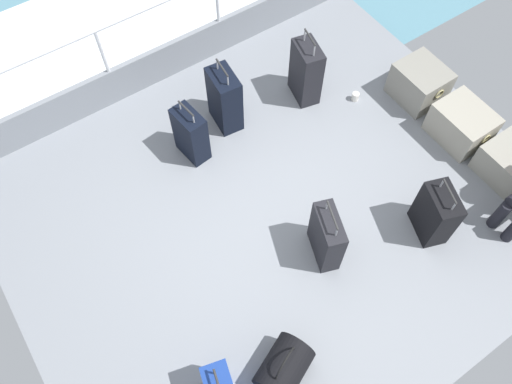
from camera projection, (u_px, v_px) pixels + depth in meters
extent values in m
cube|color=gray|center=(278.00, 208.00, 5.14)|extent=(4.40, 5.20, 0.06)
cube|color=gray|center=(169.00, 60.00, 5.82)|extent=(0.06, 5.20, 0.45)
cylinder|color=silver|center=(107.00, 68.00, 5.38)|extent=(0.04, 0.04, 1.00)
cylinder|color=silver|center=(218.00, 17.00, 5.78)|extent=(0.04, 0.04, 1.00)
cylinder|color=silver|center=(157.00, 4.00, 5.15)|extent=(0.04, 4.16, 0.04)
cube|color=white|center=(123.00, 26.00, 6.90)|extent=(2.40, 7.28, 0.01)
cube|color=gray|center=(419.00, 83.00, 5.66)|extent=(0.54, 0.47, 0.42)
torus|color=tan|center=(404.00, 63.00, 5.70)|extent=(0.02, 0.12, 0.12)
torus|color=tan|center=(440.00, 94.00, 5.47)|extent=(0.02, 0.12, 0.12)
cube|color=#9E9989|center=(462.00, 124.00, 5.39)|extent=(0.58, 0.47, 0.39)
torus|color=tan|center=(444.00, 101.00, 5.45)|extent=(0.02, 0.12, 0.12)
torus|color=tan|center=(486.00, 139.00, 5.20)|extent=(0.02, 0.12, 0.12)
cube|color=gray|center=(510.00, 164.00, 5.16)|extent=(0.56, 0.48, 0.35)
torus|color=tan|center=(491.00, 141.00, 5.22)|extent=(0.02, 0.12, 0.12)
cylinder|color=black|center=(500.00, 215.00, 4.85)|extent=(0.11, 0.11, 0.38)
cube|color=black|center=(435.00, 214.00, 4.73)|extent=(0.45, 0.36, 0.60)
cylinder|color=#A5A8AD|center=(442.00, 183.00, 4.48)|extent=(0.02, 0.02, 0.11)
cylinder|color=#A5A8AD|center=(454.00, 206.00, 4.37)|extent=(0.02, 0.02, 0.11)
cylinder|color=#2D2D2D|center=(450.00, 191.00, 4.38)|extent=(0.25, 0.11, 0.02)
cube|color=white|center=(450.00, 207.00, 4.68)|extent=(0.05, 0.02, 0.08)
cube|color=black|center=(326.00, 237.00, 4.61)|extent=(0.47, 0.32, 0.61)
cylinder|color=#A5A8AD|center=(327.00, 205.00, 4.36)|extent=(0.02, 0.02, 0.12)
cylinder|color=#A5A8AD|center=(337.00, 232.00, 4.23)|extent=(0.02, 0.02, 0.12)
cylinder|color=#2D2D2D|center=(332.00, 215.00, 4.24)|extent=(0.27, 0.11, 0.02)
cube|color=silver|center=(337.00, 232.00, 4.57)|extent=(0.05, 0.02, 0.08)
cube|color=black|center=(306.00, 72.00, 5.55)|extent=(0.43, 0.31, 0.71)
cylinder|color=#A5A8AD|center=(305.00, 35.00, 5.24)|extent=(0.02, 0.02, 0.14)
cylinder|color=#A5A8AD|center=(314.00, 50.00, 5.13)|extent=(0.02, 0.02, 0.14)
cylinder|color=#2D2D2D|center=(310.00, 37.00, 5.12)|extent=(0.25, 0.08, 0.02)
cube|color=white|center=(317.00, 59.00, 5.44)|extent=(0.05, 0.02, 0.08)
cube|color=black|center=(191.00, 135.00, 5.18)|extent=(0.38, 0.25, 0.61)
cylinder|color=#A5A8AD|center=(180.00, 105.00, 4.91)|extent=(0.02, 0.02, 0.11)
cylinder|color=#A5A8AD|center=(193.00, 119.00, 4.83)|extent=(0.02, 0.02, 0.11)
cylinder|color=#2D2D2D|center=(186.00, 108.00, 4.83)|extent=(0.24, 0.05, 0.02)
cube|color=silver|center=(198.00, 123.00, 5.13)|extent=(0.05, 0.01, 0.08)
cube|color=black|center=(225.00, 100.00, 5.36)|extent=(0.42, 0.29, 0.70)
cylinder|color=#A5A8AD|center=(217.00, 64.00, 5.06)|extent=(0.02, 0.02, 0.12)
cylinder|color=#A5A8AD|center=(228.00, 80.00, 4.96)|extent=(0.02, 0.02, 0.12)
cylinder|color=#2D2D2D|center=(222.00, 68.00, 4.95)|extent=(0.26, 0.05, 0.02)
cube|color=white|center=(235.00, 84.00, 5.25)|extent=(0.05, 0.01, 0.08)
cylinder|color=#A5A8AD|center=(215.00, 372.00, 3.77)|extent=(0.02, 0.02, 0.11)
cylinder|color=black|center=(284.00, 368.00, 4.17)|extent=(0.49, 0.55, 0.34)
torus|color=black|center=(285.00, 363.00, 4.01)|extent=(0.13, 0.27, 0.29)
cylinder|color=white|center=(355.00, 97.00, 5.77)|extent=(0.08, 0.08, 0.10)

